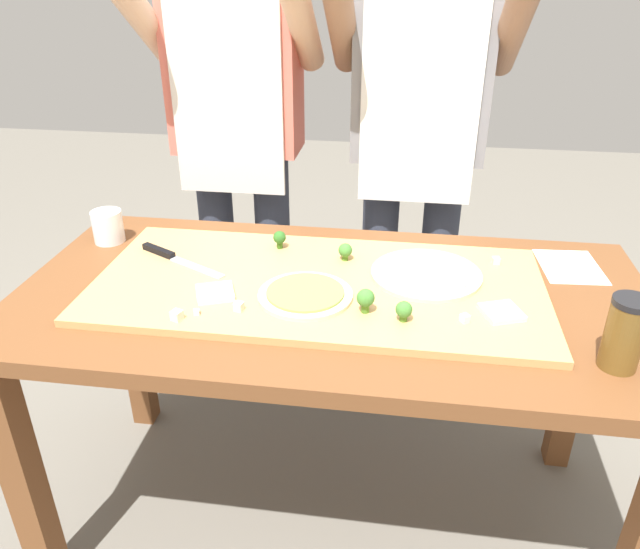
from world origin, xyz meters
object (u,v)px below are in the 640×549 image
Objects in this scene: broccoli_floret_center_left at (280,238)px; cheese_crumble_d at (239,306)px; pizza_slice_center at (501,312)px; pizza_whole_white_garlic at (426,273)px; broccoli_floret_back_mid at (404,310)px; flour_cup at (108,228)px; prep_table at (332,329)px; cheese_crumble_a at (465,318)px; cheese_crumble_b at (196,312)px; broccoli_floret_front_right at (345,251)px; chefs_knife at (171,256)px; cheese_crumble_e at (177,315)px; broccoli_floret_center_right at (366,299)px; sauce_jar at (625,334)px; cook_left at (237,120)px; pizza_slice_near_left at (215,293)px; cook_right at (418,126)px; pizza_whole_pesto_green at (305,294)px; recipe_note at (570,267)px; cheese_crumble_c at (496,261)px.

broccoli_floret_center_left is 2.54× the size of cheese_crumble_d.
pizza_slice_center is 0.61m from broccoli_floret_center_left.
pizza_whole_white_garlic is at bearing 135.43° from pizza_slice_center.
flour_cup is at bearing 157.98° from broccoli_floret_back_mid.
cheese_crumble_a reaches higher than prep_table.
broccoli_floret_center_left reaches higher than cheese_crumble_b.
broccoli_floret_center_left is (-0.18, 0.05, 0.00)m from broccoli_floret_front_right.
cheese_crumble_e is at bearing -67.20° from chefs_knife.
broccoli_floret_center_right is 0.37× the size of sauce_jar.
pizza_whole_white_garlic is 0.85m from cook_left.
broccoli_floret_front_right is at bearing 54.00° from cheese_crumble_d.
pizza_slice_center is (0.16, -0.16, -0.00)m from pizza_whole_white_garlic.
pizza_slice_near_left is at bearing 173.50° from broccoli_floret_back_mid.
flour_cup is at bearing 174.93° from broccoli_floret_front_right.
prep_table is 31.36× the size of broccoli_floret_center_left.
cook_right is at bearing 89.10° from broccoli_floret_back_mid.
cheese_crumble_b is 0.04m from cheese_crumble_e.
broccoli_floret_back_mid is 0.52× the size of flour_cup.
recipe_note is at bearing 23.75° from pizza_whole_pesto_green.
sauce_jar is at bearing -32.98° from pizza_slice_center.
cheese_crumble_a is at bearing -42.32° from broccoli_floret_front_right.
pizza_whole_pesto_green is 0.36m from cheese_crumble_a.
chefs_knife is 15.42× the size of cheese_crumble_a.
pizza_slice_near_left is at bearing -158.58° from cheese_crumble_c.
broccoli_floret_center_right is at bearing 6.74° from cheese_crumble_d.
broccoli_floret_center_right reaches higher than pizza_slice_center.
broccoli_floret_center_right is 0.41m from cheese_crumble_e.
flour_cup is at bearing 161.65° from sauce_jar.
pizza_whole_pesto_green is (-0.05, -0.07, 0.13)m from prep_table.
pizza_whole_pesto_green reaches higher than cheese_crumble_b.
sauce_jar is (0.29, -0.09, 0.05)m from cheese_crumble_a.
pizza_slice_near_left is at bearing 141.16° from cheese_crumble_d.
sauce_jar reaches higher than cheese_crumble_d.
broccoli_floret_center_right is 3.31× the size of cheese_crumble_a.
cheese_crumble_c is at bearing -64.95° from cook_right.
recipe_note is (0.65, 0.28, -0.02)m from pizza_whole_pesto_green.
sauce_jar is 1.30m from cook_left.
sauce_jar is (0.42, -0.08, 0.03)m from broccoli_floret_back_mid.
chefs_knife is 0.24m from pizza_slice_near_left.
cook_left is (-0.13, 0.72, 0.22)m from pizza_slice_near_left.
chefs_knife is at bearing 164.41° from cheese_crumble_a.
flour_cup is at bearing 143.63° from cheese_crumble_d.
broccoli_floret_front_right reaches higher than chefs_knife.
cheese_crumble_e is (-0.53, -0.28, 0.00)m from pizza_whole_white_garlic.
broccoli_floret_center_right is at bearing -20.58° from chefs_knife.
cook_right is (-0.21, 0.46, 0.22)m from cheese_crumble_c.
chefs_knife is 1.36× the size of recipe_note.
pizza_slice_near_left is at bearing -79.97° from cook_left.
recipe_note is (0.29, 0.34, -0.03)m from cheese_crumble_a.
flour_cup reaches higher than cheese_crumble_b.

